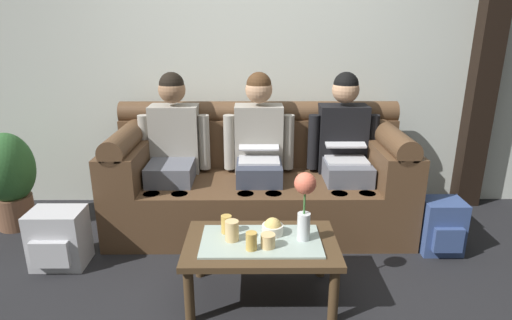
# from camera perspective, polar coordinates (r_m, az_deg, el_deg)

# --- Properties ---
(ground_plane) EXTENTS (14.00, 14.00, 0.00)m
(ground_plane) POSITION_cam_1_polar(r_m,az_deg,el_deg) (2.57, 0.70, -20.01)
(ground_plane) COLOR black
(back_wall_patterned) EXTENTS (6.00, 0.12, 2.90)m
(back_wall_patterned) POSITION_cam_1_polar(r_m,az_deg,el_deg) (3.73, 0.31, 15.99)
(back_wall_patterned) COLOR silver
(back_wall_patterned) RESTS_ON ground_plane
(timber_pillar) EXTENTS (0.20, 0.20, 2.90)m
(timber_pillar) POSITION_cam_1_polar(r_m,az_deg,el_deg) (4.09, 28.76, 14.04)
(timber_pillar) COLOR black
(timber_pillar) RESTS_ON ground_plane
(couch) EXTENTS (2.28, 0.88, 0.96)m
(couch) POSITION_cam_1_polar(r_m,az_deg,el_deg) (3.42, 0.38, -2.77)
(couch) COLOR #513823
(couch) RESTS_ON ground_plane
(person_left) EXTENTS (0.56, 0.67, 1.22)m
(person_left) POSITION_cam_1_polar(r_m,az_deg,el_deg) (3.38, -11.06, 1.82)
(person_left) COLOR #595B66
(person_left) RESTS_ON ground_plane
(person_middle) EXTENTS (0.56, 0.67, 1.22)m
(person_middle) POSITION_cam_1_polar(r_m,az_deg,el_deg) (3.32, 0.39, 1.86)
(person_middle) COLOR #383D4C
(person_middle) RESTS_ON ground_plane
(person_right) EXTENTS (0.56, 0.67, 1.22)m
(person_right) POSITION_cam_1_polar(r_m,az_deg,el_deg) (3.40, 11.79, 1.84)
(person_right) COLOR #595B66
(person_right) RESTS_ON ground_plane
(coffee_table) EXTENTS (0.89, 0.55, 0.38)m
(coffee_table) POSITION_cam_1_polar(r_m,az_deg,el_deg) (2.53, 0.66, -11.83)
(coffee_table) COLOR #47331E
(coffee_table) RESTS_ON ground_plane
(flower_vase) EXTENTS (0.12, 0.12, 0.41)m
(flower_vase) POSITION_cam_1_polar(r_m,az_deg,el_deg) (2.41, 6.55, -5.06)
(flower_vase) COLOR silver
(flower_vase) RESTS_ON coffee_table
(snack_bowl) EXTENTS (0.13, 0.13, 0.10)m
(snack_bowl) POSITION_cam_1_polar(r_m,az_deg,el_deg) (2.55, 2.25, -9.05)
(snack_bowl) COLOR silver
(snack_bowl) RESTS_ON coffee_table
(cup_near_left) EXTENTS (0.08, 0.08, 0.08)m
(cup_near_left) POSITION_cam_1_polar(r_m,az_deg,el_deg) (2.42, 1.61, -10.76)
(cup_near_left) COLOR #DBB77A
(cup_near_left) RESTS_ON coffee_table
(cup_near_right) EXTENTS (0.06, 0.06, 0.11)m
(cup_near_right) POSITION_cam_1_polar(r_m,az_deg,el_deg) (2.57, -3.99, -8.59)
(cup_near_right) COLOR gold
(cup_near_right) RESTS_ON coffee_table
(cup_far_center) EXTENTS (0.08, 0.08, 0.12)m
(cup_far_center) POSITION_cam_1_polar(r_m,az_deg,el_deg) (2.48, -3.25, -9.44)
(cup_far_center) COLOR #DBB77A
(cup_far_center) RESTS_ON coffee_table
(cup_far_left) EXTENTS (0.06, 0.06, 0.10)m
(cup_far_left) POSITION_cam_1_polar(r_m,az_deg,el_deg) (2.39, -0.63, -10.81)
(cup_far_left) COLOR gold
(cup_far_left) RESTS_ON coffee_table
(backpack_left) EXTENTS (0.35, 0.30, 0.40)m
(backpack_left) POSITION_cam_1_polar(r_m,az_deg,el_deg) (3.19, -24.95, -9.56)
(backpack_left) COLOR #B7B7BC
(backpack_left) RESTS_ON ground_plane
(backpack_right) EXTENTS (0.28, 0.28, 0.39)m
(backpack_right) POSITION_cam_1_polar(r_m,az_deg,el_deg) (3.34, 23.54, -8.18)
(backpack_right) COLOR #33477A
(backpack_right) RESTS_ON ground_plane
(potted_plant) EXTENTS (0.40, 0.40, 0.78)m
(potted_plant) POSITION_cam_1_polar(r_m,az_deg,el_deg) (3.86, -30.19, -1.89)
(potted_plant) COLOR brown
(potted_plant) RESTS_ON ground_plane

